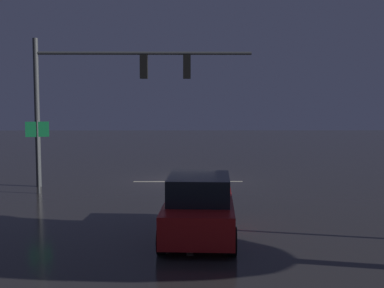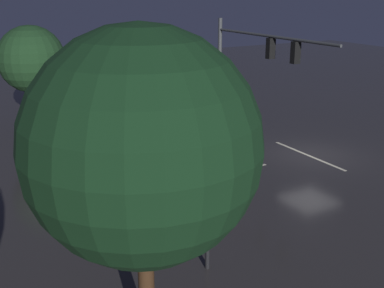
{
  "view_description": "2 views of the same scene",
  "coord_description": "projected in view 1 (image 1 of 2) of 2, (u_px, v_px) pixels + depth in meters",
  "views": [
    {
      "loc": [
        0.08,
        22.45,
        3.65
      ],
      "look_at": [
        -0.1,
        6.85,
        2.3
      ],
      "focal_mm": 45.82,
      "sensor_mm": 36.0,
      "label": 1
    },
    {
      "loc": [
        -17.63,
        16.78,
        8.06
      ],
      "look_at": [
        -0.8,
        7.33,
        1.92
      ],
      "focal_mm": 46.88,
      "sensor_mm": 36.0,
      "label": 2
    }
  ],
  "objects": [
    {
      "name": "ground_plane",
      "position": [
        188.0,
        181.0,
        22.68
      ],
      "size": [
        80.0,
        80.0,
        0.0
      ],
      "primitive_type": "plane",
      "color": "#2D2B2B"
    },
    {
      "name": "traffic_signal_assembly",
      "position": [
        109.0,
        82.0,
        20.82
      ],
      "size": [
        9.26,
        0.47,
        6.33
      ],
      "color": "#383A3D",
      "rests_on": "ground_plane"
    },
    {
      "name": "lane_dash_far",
      "position": [
        188.0,
        197.0,
        18.7
      ],
      "size": [
        0.16,
        2.2,
        0.01
      ],
      "primitive_type": "cube",
      "rotation": [
        0.0,
        0.0,
        1.57
      ],
      "color": "beige",
      "rests_on": "ground_plane"
    },
    {
      "name": "lane_dash_mid",
      "position": [
        190.0,
        242.0,
        12.72
      ],
      "size": [
        0.16,
        2.2,
        0.01
      ],
      "primitive_type": "cube",
      "rotation": [
        0.0,
        0.0,
        1.57
      ],
      "color": "beige",
      "rests_on": "ground_plane"
    },
    {
      "name": "stop_bar",
      "position": [
        188.0,
        181.0,
        22.43
      ],
      "size": [
        5.0,
        0.16,
        0.01
      ],
      "primitive_type": "cube",
      "color": "beige",
      "rests_on": "ground_plane"
    },
    {
      "name": "car_approaching",
      "position": [
        199.0,
        208.0,
        13.2
      ],
      "size": [
        2.13,
        4.46,
        1.7
      ],
      "color": "maroon",
      "rests_on": "ground_plane"
    },
    {
      "name": "route_sign",
      "position": [
        38.0,
        141.0,
        19.36
      ],
      "size": [
        0.88,
        0.31,
        2.92
      ],
      "color": "#383A3D",
      "rests_on": "ground_plane"
    }
  ]
}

